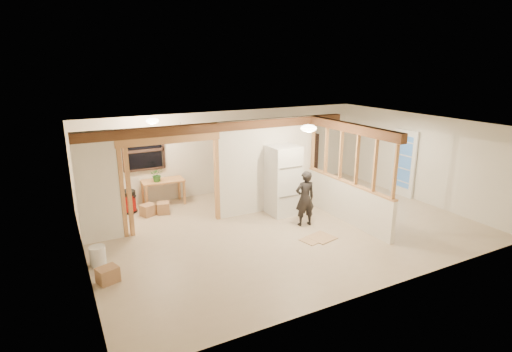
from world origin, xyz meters
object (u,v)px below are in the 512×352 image
bookshelf (306,158)px  refrigerator (283,180)px  work_table (164,192)px  woman (305,198)px  shop_vac (128,202)px

bookshelf → refrigerator: bearing=-135.4°
refrigerator → work_table: refrigerator is taller
work_table → bookshelf: bookshelf is taller
work_table → refrigerator: bearing=-36.3°
woman → work_table: 4.10m
work_table → bookshelf: (4.94, 0.13, 0.44)m
refrigerator → work_table: (-2.63, 2.14, -0.56)m
refrigerator → work_table: size_ratio=1.60×
woman → work_table: size_ratio=1.21×
work_table → bookshelf: size_ratio=0.72×
bookshelf → shop_vac: bearing=-177.1°
woman → shop_vac: woman is taller
woman → refrigerator: bearing=-79.2°
refrigerator → woman: (0.06, -0.95, -0.22)m
work_table → shop_vac: (-1.01, -0.16, -0.06)m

